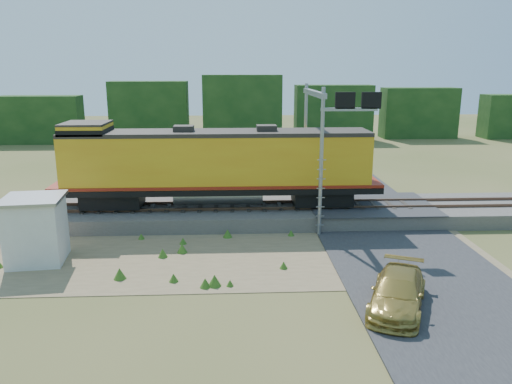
{
  "coord_description": "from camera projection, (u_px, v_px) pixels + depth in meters",
  "views": [
    {
      "loc": [
        -0.87,
        -21.17,
        8.46
      ],
      "look_at": [
        0.3,
        3.0,
        2.4
      ],
      "focal_mm": 35.0,
      "sensor_mm": 36.0,
      "label": 1
    }
  ],
  "objects": [
    {
      "name": "weed_clumps",
      "position": [
        175.0,
        260.0,
        22.54
      ],
      "size": [
        15.0,
        6.2,
        0.56
      ],
      "primitive_type": null,
      "color": "#37621C",
      "rests_on": "ground"
    },
    {
      "name": "tree_line_north",
      "position": [
        239.0,
        114.0,
        58.68
      ],
      "size": [
        130.0,
        3.0,
        6.5
      ],
      "color": "#163814",
      "rests_on": "ground"
    },
    {
      "name": "ground",
      "position": [
        253.0,
        259.0,
        22.61
      ],
      "size": [
        140.0,
        140.0,
        0.0
      ],
      "primitive_type": "plane",
      "color": "#475123",
      "rests_on": "ground"
    },
    {
      "name": "dirt_shoulder",
      "position": [
        209.0,
        256.0,
        22.99
      ],
      "size": [
        26.0,
        8.0,
        0.03
      ],
      "primitive_type": "cube",
      "color": "#8C7754",
      "rests_on": "ground"
    },
    {
      "name": "locomotive",
      "position": [
        213.0,
        164.0,
        27.54
      ],
      "size": [
        18.0,
        2.75,
        4.64
      ],
      "color": "black",
      "rests_on": "rails"
    },
    {
      "name": "road",
      "position": [
        399.0,
        249.0,
        23.63
      ],
      "size": [
        7.0,
        66.0,
        0.86
      ],
      "color": "#38383A",
      "rests_on": "ground"
    },
    {
      "name": "signal_gantry",
      "position": [
        323.0,
        122.0,
        26.58
      ],
      "size": [
        2.99,
        6.2,
        7.54
      ],
      "color": "gray",
      "rests_on": "ground"
    },
    {
      "name": "ballast",
      "position": [
        248.0,
        213.0,
        28.32
      ],
      "size": [
        70.0,
        5.0,
        0.8
      ],
      "primitive_type": "cube",
      "color": "slate",
      "rests_on": "ground"
    },
    {
      "name": "rails",
      "position": [
        248.0,
        205.0,
        28.21
      ],
      "size": [
        70.0,
        1.54,
        0.16
      ],
      "color": "brown",
      "rests_on": "ballast"
    },
    {
      "name": "shed",
      "position": [
        36.0,
        229.0,
        22.0
      ],
      "size": [
        2.77,
        2.77,
        2.98
      ],
      "rotation": [
        0.0,
        0.0,
        0.11
      ],
      "color": "silver",
      "rests_on": "ground"
    },
    {
      "name": "car",
      "position": [
        398.0,
        292.0,
        17.84
      ],
      "size": [
        3.41,
        4.73,
        1.27
      ],
      "primitive_type": "imported",
      "rotation": [
        0.0,
        0.0,
        -0.42
      ],
      "color": "#A78D3E",
      "rests_on": "ground"
    }
  ]
}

